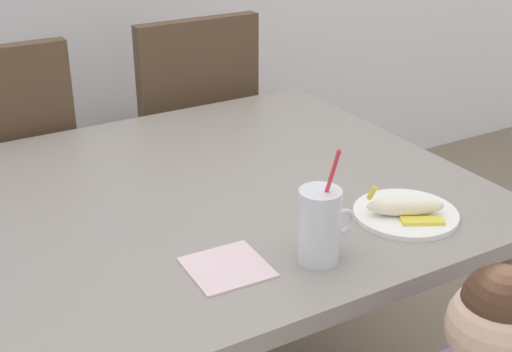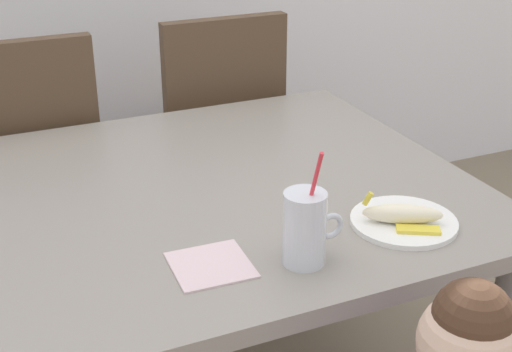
{
  "view_description": "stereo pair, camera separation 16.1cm",
  "coord_description": "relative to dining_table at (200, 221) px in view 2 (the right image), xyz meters",
  "views": [
    {
      "loc": [
        -0.64,
        -1.37,
        1.45
      ],
      "look_at": [
        0.1,
        -0.11,
        0.77
      ],
      "focal_mm": 49.93,
      "sensor_mm": 36.0,
      "label": 1
    },
    {
      "loc": [
        -0.49,
        -1.44,
        1.45
      ],
      "look_at": [
        0.1,
        -0.11,
        0.77
      ],
      "focal_mm": 49.93,
      "sensor_mm": 36.0,
      "label": 2
    }
  ],
  "objects": [
    {
      "name": "paper_napkin",
      "position": [
        -0.09,
        -0.33,
        0.09
      ],
      "size": [
        0.16,
        0.16,
        0.0
      ],
      "primitive_type": "cube",
      "rotation": [
        0.0,
        0.0,
        -0.04
      ],
      "color": "silver",
      "rests_on": "dining_table"
    },
    {
      "name": "milk_cup",
      "position": [
        0.08,
        -0.39,
        0.15
      ],
      "size": [
        0.13,
        0.09,
        0.25
      ],
      "color": "silver",
      "rests_on": "dining_table"
    },
    {
      "name": "dining_chair_right",
      "position": [
        0.33,
        0.76,
        -0.08
      ],
      "size": [
        0.44,
        0.45,
        0.96
      ],
      "rotation": [
        0.0,
        0.0,
        3.14
      ],
      "color": "#4C3826",
      "rests_on": "ground"
    },
    {
      "name": "dining_chair_left",
      "position": [
        -0.31,
        0.73,
        -0.08
      ],
      "size": [
        0.44,
        0.45,
        0.96
      ],
      "rotation": [
        0.0,
        0.0,
        3.14
      ],
      "color": "#4C3826",
      "rests_on": "ground"
    },
    {
      "name": "dining_table",
      "position": [
        0.0,
        0.0,
        0.0
      ],
      "size": [
        1.29,
        1.09,
        0.71
      ],
      "color": "gray",
      "rests_on": "ground"
    },
    {
      "name": "peeled_banana",
      "position": [
        0.33,
        -0.36,
        0.12
      ],
      "size": [
        0.17,
        0.14,
        0.07
      ],
      "rotation": [
        0.0,
        0.0,
        -0.5
      ],
      "color": "#F4EAC6",
      "rests_on": "snack_plate"
    },
    {
      "name": "snack_plate",
      "position": [
        0.34,
        -0.34,
        0.09
      ],
      "size": [
        0.23,
        0.23,
        0.01
      ],
      "primitive_type": "cylinder",
      "color": "white",
      "rests_on": "dining_table"
    }
  ]
}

